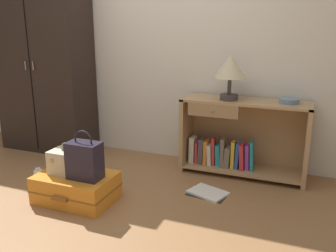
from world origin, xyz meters
name	(u,v)px	position (x,y,z in m)	size (l,w,h in m)	color
ground_plane	(93,216)	(0.00, 0.00, 0.00)	(9.00, 9.00, 0.00)	olive
back_wall	(165,35)	(0.00, 1.50, 1.30)	(6.40, 0.10, 2.60)	silver
wardrobe	(44,63)	(-1.34, 1.20, 0.99)	(1.05, 0.47, 1.97)	black
bookshelf	(239,139)	(0.86, 1.25, 0.35)	(1.18, 0.39, 0.73)	tan
table_lamp	(230,69)	(0.76, 1.21, 1.02)	(0.29, 0.29, 0.41)	#3D3838
bowl	(289,101)	(1.29, 1.25, 0.75)	(0.18, 0.18, 0.04)	slate
suitcase_large	(76,187)	(-0.26, 0.18, 0.11)	(0.63, 0.45, 0.23)	orange
train_case	(68,162)	(-0.34, 0.19, 0.33)	(0.28, 0.21, 0.27)	beige
handbag	(85,160)	(-0.14, 0.15, 0.38)	(0.27, 0.16, 0.40)	#231E2D
bottle	(39,179)	(-0.72, 0.26, 0.08)	(0.08, 0.08, 0.18)	white
open_book_on_floor	(208,193)	(0.72, 0.69, 0.01)	(0.37, 0.32, 0.02)	white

